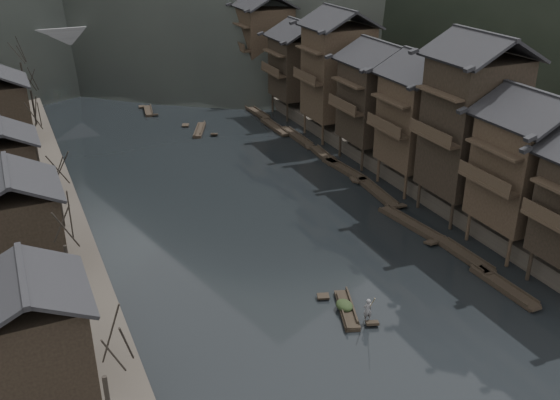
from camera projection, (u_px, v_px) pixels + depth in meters
water at (328, 285)px, 46.84m from camera, size 300.00×300.00×0.00m
right_bank at (407, 93)px, 92.61m from camera, size 40.00×200.00×1.80m
stilt_houses at (386, 84)px, 65.71m from camera, size 9.00×67.60×16.76m
left_houses at (7, 167)px, 53.35m from camera, size 8.10×53.20×8.73m
bare_trees at (46, 143)px, 56.04m from camera, size 3.84×74.18×7.69m
moored_sampans at (308, 146)px, 73.90m from camera, size 3.15×71.62×0.47m
midriver_boats at (173, 97)px, 93.29m from camera, size 11.52×42.38×0.45m
stone_bridge at (123, 45)px, 104.08m from camera, size 40.00×6.00×9.00m
hero_sampan at (347, 309)px, 43.68m from camera, size 2.55×5.07×0.44m
cargo_heap at (345, 301)px, 43.59m from camera, size 1.12×1.46×0.67m
boatman at (368, 307)px, 42.06m from camera, size 0.66×0.47×1.72m
bamboo_pole at (373, 274)px, 41.08m from camera, size 1.28×2.76×3.29m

